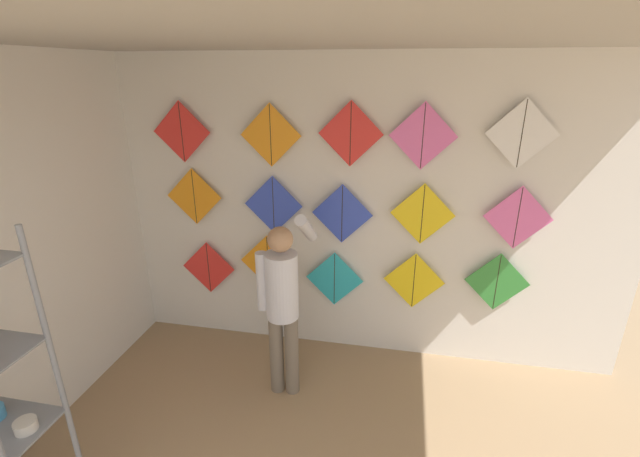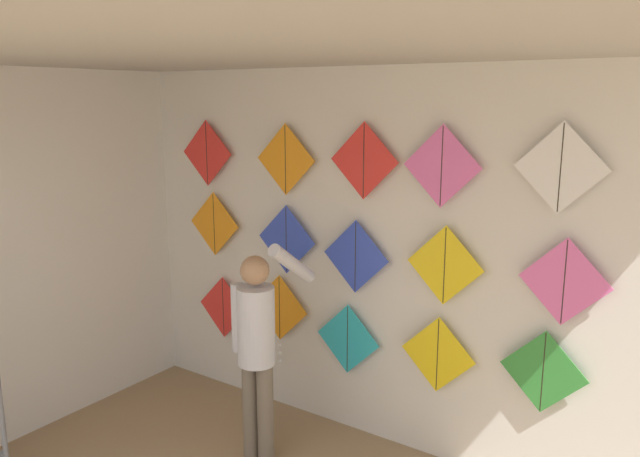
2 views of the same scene
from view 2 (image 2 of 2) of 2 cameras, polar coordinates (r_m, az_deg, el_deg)
The scene contains 18 objects.
back_panel at distance 4.69m, azimuth 4.05°, elevation -2.71°, with size 5.02×0.06×2.80m, color silver.
ceiling_slab at distance 3.11m, azimuth -13.49°, elevation 15.94°, with size 5.02×4.37×0.04m, color #A8A399.
shopkeeper at distance 4.45m, azimuth -5.74°, elevation -10.10°, with size 0.41×0.57×1.63m.
kite_0 at distance 5.60m, azimuth -8.83°, elevation -7.13°, with size 0.55×0.01×0.55m.
kite_1 at distance 5.18m, azimuth -3.71°, elevation -7.66°, with size 0.55×0.04×0.76m.
kite_2 at distance 4.86m, azimuth 2.54°, elevation -10.07°, with size 0.55×0.01×0.55m.
kite_3 at distance 4.52m, azimuth 10.71°, elevation -11.27°, with size 0.55×0.01×0.55m.
kite_4 at distance 4.29m, azimuth 19.73°, elevation -12.24°, with size 0.55×0.01×0.55m.
kite_5 at distance 5.46m, azimuth -9.64°, elevation 0.42°, with size 0.55×0.01×0.55m.
kite_6 at distance 4.96m, azimuth -3.09°, elevation -1.02°, with size 0.55×0.01×0.55m.
kite_7 at distance 4.62m, azimuth 3.27°, elevation -2.59°, with size 0.55×0.01×0.55m.
kite_8 at distance 4.30m, azimuth 11.33°, elevation -3.34°, with size 0.55×0.01×0.55m.
kite_9 at distance 4.07m, azimuth 21.44°, elevation -4.57°, with size 0.55×0.01×0.55m.
kite_10 at distance 5.41m, azimuth -10.30°, elevation 6.81°, with size 0.55×0.01×0.55m.
kite_11 at distance 4.85m, azimuth -3.17°, elevation 6.32°, with size 0.55×0.01×0.55m.
kite_12 at distance 4.46m, azimuth 4.04°, elevation 6.20°, with size 0.55×0.01×0.55m.
kite_13 at distance 4.19m, azimuth 11.08°, elevation 5.61°, with size 0.55×0.01×0.55m.
kite_14 at distance 3.95m, azimuth 21.16°, elevation 5.19°, with size 0.55×0.01×0.55m.
Camera 2 is at (2.29, -0.31, 2.59)m, focal length 35.00 mm.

